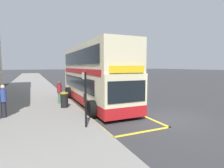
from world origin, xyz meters
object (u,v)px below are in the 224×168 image
(parked_car_teal_ahead, at_px, (98,80))
(litter_bin, at_px, (64,100))
(pedestrian_waiting_near_sign, at_px, (59,91))
(pedestrian_further_back, at_px, (3,100))
(double_decker_bus, at_px, (93,77))
(bus_stop_sign, at_px, (85,93))

(parked_car_teal_ahead, distance_m, litter_bin, 16.33)
(pedestrian_waiting_near_sign, bearing_deg, pedestrian_further_back, -142.47)
(parked_car_teal_ahead, distance_m, pedestrian_waiting_near_sign, 15.16)
(double_decker_bus, bearing_deg, litter_bin, -154.57)
(double_decker_bus, distance_m, bus_stop_sign, 5.89)
(double_decker_bus, distance_m, pedestrian_further_back, 6.27)
(litter_bin, bearing_deg, bus_stop_sign, -87.12)
(parked_car_teal_ahead, bearing_deg, litter_bin, -119.86)
(bus_stop_sign, xyz_separation_m, parked_car_teal_ahead, (7.36, 18.77, -0.86))
(parked_car_teal_ahead, height_order, litter_bin, parked_car_teal_ahead)
(double_decker_bus, xyz_separation_m, litter_bin, (-2.42, -1.15, -1.42))
(bus_stop_sign, xyz_separation_m, litter_bin, (-0.22, 4.30, -1.02))
(pedestrian_further_back, bearing_deg, double_decker_bus, 21.19)
(pedestrian_waiting_near_sign, distance_m, pedestrian_further_back, 4.09)
(bus_stop_sign, relative_size, parked_car_teal_ahead, 0.61)
(parked_car_teal_ahead, height_order, pedestrian_further_back, pedestrian_further_back)
(bus_stop_sign, xyz_separation_m, pedestrian_further_back, (-3.57, 3.21, -0.56))
(bus_stop_sign, distance_m, pedestrian_waiting_near_sign, 5.75)
(bus_stop_sign, bearing_deg, pedestrian_further_back, 137.99)
(double_decker_bus, bearing_deg, parked_car_teal_ahead, 68.83)
(parked_car_teal_ahead, relative_size, pedestrian_waiting_near_sign, 2.54)
(pedestrian_waiting_near_sign, relative_size, litter_bin, 1.66)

